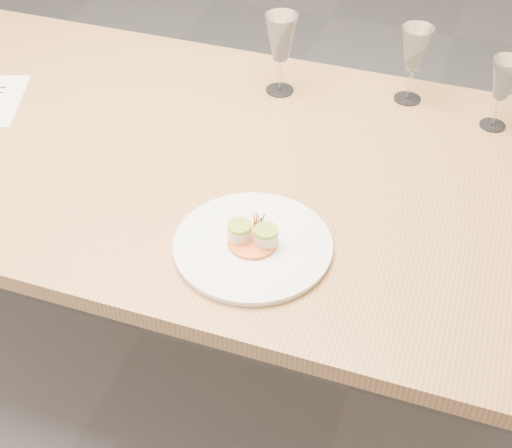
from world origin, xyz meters
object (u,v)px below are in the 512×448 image
(wine_glass_1, at_px, (281,39))
(dining_table, at_px, (113,155))
(wine_glass_2, at_px, (415,50))
(wine_glass_3, at_px, (504,81))
(dinner_plate, at_px, (253,245))

(wine_glass_1, bearing_deg, dining_table, -135.93)
(wine_glass_2, height_order, wine_glass_3, wine_glass_2)
(wine_glass_1, xyz_separation_m, wine_glass_2, (0.33, 0.07, -0.01))
(wine_glass_1, bearing_deg, wine_glass_3, 1.47)
(dining_table, height_order, dinner_plate, dinner_plate)
(dinner_plate, height_order, wine_glass_2, wine_glass_2)
(wine_glass_1, height_order, wine_glass_2, wine_glass_1)
(dinner_plate, bearing_deg, dining_table, 149.89)
(dining_table, bearing_deg, wine_glass_2, 30.62)
(wine_glass_3, bearing_deg, dinner_plate, -124.24)
(dinner_plate, relative_size, wine_glass_3, 1.76)
(wine_glass_3, bearing_deg, dining_table, -159.03)
(dining_table, bearing_deg, wine_glass_1, 44.07)
(dining_table, relative_size, dinner_plate, 7.50)
(wine_glass_3, bearing_deg, wine_glass_1, -178.53)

